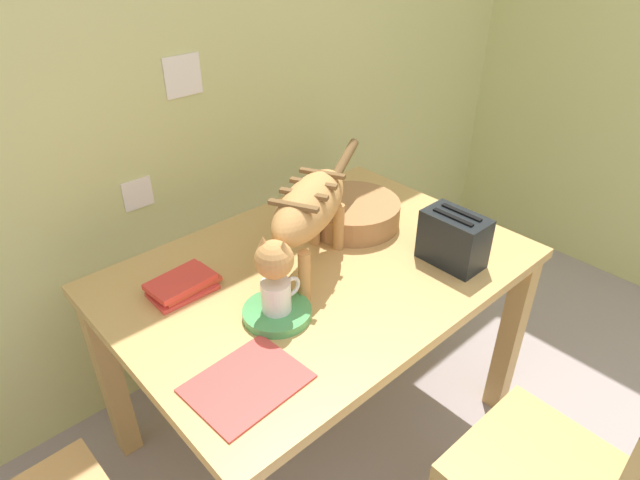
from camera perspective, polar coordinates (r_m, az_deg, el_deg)
The scene contains 9 objects.
wall_rear at distance 1.97m, azimuth -16.61°, elevation 16.99°, with size 4.51×0.11×2.50m.
dining_table at distance 1.76m, azimuth -0.00°, elevation -5.21°, with size 1.29×0.91×0.75m.
cat at distance 1.56m, azimuth -1.40°, elevation 2.93°, with size 0.66×0.36×0.30m.
saucer_bowl at distance 1.51m, azimuth -4.60°, elevation -7.71°, with size 0.19×0.19×0.03m, color #4B9D56.
coffee_mug at distance 1.47m, azimuth -4.58°, elevation -5.89°, with size 0.13×0.08×0.09m.
magazine at distance 1.34m, azimuth -7.80°, elevation -14.86°, with size 0.27×0.21×0.01m, color #D1423C.
book_stack at distance 1.64m, azimuth -14.42°, elevation -4.64°, with size 0.21×0.13×0.04m.
wicker_basket at distance 1.91m, azimuth 3.48°, elevation 2.97°, with size 0.34×0.34×0.09m.
toaster at distance 1.73m, azimuth 14.03°, elevation 0.10°, with size 0.12×0.20×0.18m.
Camera 1 is at (-0.84, 0.53, 1.72)m, focal length 30.04 mm.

